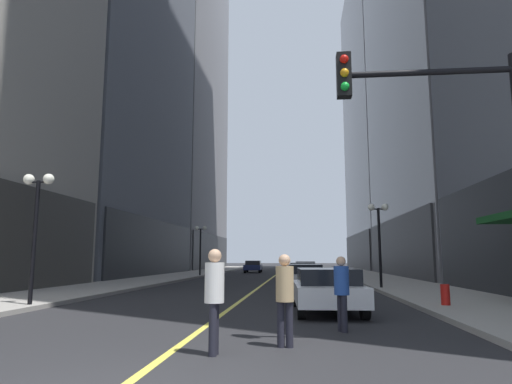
{
  "coord_description": "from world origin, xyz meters",
  "views": [
    {
      "loc": [
        2.27,
        -4.97,
        1.64
      ],
      "look_at": [
        -1.69,
        36.06,
        7.75
      ],
      "focal_mm": 31.17,
      "sensor_mm": 36.0,
      "label": 1
    }
  ],
  "objects_px": {
    "car_silver": "(305,276)",
    "pedestrian_in_blue_hoodie": "(342,288)",
    "car_white": "(327,288)",
    "car_red": "(306,268)",
    "street_lamp_left_far": "(200,239)",
    "car_navy": "(253,266)",
    "fire_hydrant_right": "(445,297)",
    "car_green": "(304,272)",
    "street_lamp_left_near": "(37,209)",
    "street_lamp_right_mid": "(379,226)",
    "traffic_light_near_right": "(462,145)",
    "pedestrian_in_tan_trench": "(285,292)",
    "pedestrian_in_white_shirt": "(214,292)"
  },
  "relations": [
    {
      "from": "street_lamp_left_far",
      "to": "fire_hydrant_right",
      "type": "xyz_separation_m",
      "value": [
        13.3,
        -23.71,
        -2.86
      ]
    },
    {
      "from": "pedestrian_in_white_shirt",
      "to": "street_lamp_right_mid",
      "type": "bearing_deg",
      "value": 70.43
    },
    {
      "from": "car_white",
      "to": "traffic_light_near_right",
      "type": "distance_m",
      "value": 6.6
    },
    {
      "from": "traffic_light_near_right",
      "to": "street_lamp_left_far",
      "type": "relative_size",
      "value": 1.28
    },
    {
      "from": "car_white",
      "to": "car_silver",
      "type": "relative_size",
      "value": 1.07
    },
    {
      "from": "car_red",
      "to": "street_lamp_right_mid",
      "type": "bearing_deg",
      "value": -77.58
    },
    {
      "from": "car_green",
      "to": "traffic_light_near_right",
      "type": "xyz_separation_m",
      "value": [
        2.82,
        -21.04,
        3.03
      ]
    },
    {
      "from": "car_green",
      "to": "street_lamp_right_mid",
      "type": "xyz_separation_m",
      "value": [
        3.87,
        -5.99,
        2.54
      ]
    },
    {
      "from": "car_red",
      "to": "pedestrian_in_tan_trench",
      "type": "relative_size",
      "value": 2.43
    },
    {
      "from": "car_green",
      "to": "street_lamp_left_far",
      "type": "height_order",
      "value": "street_lamp_left_far"
    },
    {
      "from": "car_white",
      "to": "street_lamp_right_mid",
      "type": "bearing_deg",
      "value": 71.05
    },
    {
      "from": "car_green",
      "to": "pedestrian_in_blue_hoodie",
      "type": "relative_size",
      "value": 2.47
    },
    {
      "from": "street_lamp_left_far",
      "to": "car_navy",
      "type": "bearing_deg",
      "value": 73.11
    },
    {
      "from": "car_white",
      "to": "pedestrian_in_tan_trench",
      "type": "height_order",
      "value": "pedestrian_in_tan_trench"
    },
    {
      "from": "car_silver",
      "to": "car_white",
      "type": "bearing_deg",
      "value": -86.5
    },
    {
      "from": "car_white",
      "to": "car_red",
      "type": "bearing_deg",
      "value": 90.56
    },
    {
      "from": "car_white",
      "to": "car_navy",
      "type": "xyz_separation_m",
      "value": [
        -5.98,
        36.4,
        -0.0
      ]
    },
    {
      "from": "car_navy",
      "to": "fire_hydrant_right",
      "type": "xyz_separation_m",
      "value": [
        9.8,
        -35.25,
        -0.32
      ]
    },
    {
      "from": "car_silver",
      "to": "pedestrian_in_blue_hoodie",
      "type": "bearing_deg",
      "value": -86.87
    },
    {
      "from": "street_lamp_right_mid",
      "to": "pedestrian_in_tan_trench",
      "type": "bearing_deg",
      "value": -106.4
    },
    {
      "from": "car_red",
      "to": "car_green",
      "type": "bearing_deg",
      "value": -91.71
    },
    {
      "from": "street_lamp_left_near",
      "to": "street_lamp_right_mid",
      "type": "bearing_deg",
      "value": 36.88
    },
    {
      "from": "street_lamp_right_mid",
      "to": "traffic_light_near_right",
      "type": "bearing_deg",
      "value": -93.99
    },
    {
      "from": "traffic_light_near_right",
      "to": "street_lamp_right_mid",
      "type": "xyz_separation_m",
      "value": [
        1.05,
        15.05,
        -0.49
      ]
    },
    {
      "from": "car_navy",
      "to": "street_lamp_left_far",
      "type": "relative_size",
      "value": 1.02
    },
    {
      "from": "car_red",
      "to": "pedestrian_in_blue_hoodie",
      "type": "xyz_separation_m",
      "value": [
        0.38,
        -29.29,
        0.25
      ]
    },
    {
      "from": "car_navy",
      "to": "street_lamp_right_mid",
      "type": "relative_size",
      "value": 1.02
    },
    {
      "from": "street_lamp_left_near",
      "to": "fire_hydrant_right",
      "type": "distance_m",
      "value": 13.65
    },
    {
      "from": "car_navy",
      "to": "fire_hydrant_right",
      "type": "bearing_deg",
      "value": -74.47
    },
    {
      "from": "pedestrian_in_tan_trench",
      "to": "car_green",
      "type": "bearing_deg",
      "value": 88.53
    },
    {
      "from": "fire_hydrant_right",
      "to": "street_lamp_left_far",
      "type": "bearing_deg",
      "value": 119.29
    },
    {
      "from": "car_green",
      "to": "pedestrian_in_tan_trench",
      "type": "bearing_deg",
      "value": -91.47
    },
    {
      "from": "pedestrian_in_white_shirt",
      "to": "car_red",
      "type": "bearing_deg",
      "value": 86.35
    },
    {
      "from": "car_navy",
      "to": "pedestrian_in_blue_hoodie",
      "type": "xyz_separation_m",
      "value": [
        6.12,
        -39.86,
        0.25
      ]
    },
    {
      "from": "car_navy",
      "to": "pedestrian_in_tan_trench",
      "type": "bearing_deg",
      "value": -83.32
    },
    {
      "from": "street_lamp_left_far",
      "to": "car_white",
      "type": "bearing_deg",
      "value": -69.11
    },
    {
      "from": "car_silver",
      "to": "pedestrian_in_blue_hoodie",
      "type": "height_order",
      "value": "pedestrian_in_blue_hoodie"
    },
    {
      "from": "car_silver",
      "to": "car_navy",
      "type": "height_order",
      "value": "same"
    },
    {
      "from": "street_lamp_left_near",
      "to": "car_navy",
      "type": "bearing_deg",
      "value": 84.5
    },
    {
      "from": "pedestrian_in_white_shirt",
      "to": "pedestrian_in_blue_hoodie",
      "type": "relative_size",
      "value": 1.07
    },
    {
      "from": "street_lamp_left_far",
      "to": "car_silver",
      "type": "bearing_deg",
      "value": -60.73
    },
    {
      "from": "street_lamp_left_far",
      "to": "street_lamp_right_mid",
      "type": "relative_size",
      "value": 1.0
    },
    {
      "from": "car_silver",
      "to": "car_navy",
      "type": "distance_m",
      "value": 28.03
    },
    {
      "from": "car_green",
      "to": "pedestrian_in_tan_trench",
      "type": "relative_size",
      "value": 2.42
    },
    {
      "from": "street_lamp_left_far",
      "to": "street_lamp_right_mid",
      "type": "distance_m",
      "value": 19.89
    },
    {
      "from": "car_navy",
      "to": "pedestrian_in_white_shirt",
      "type": "height_order",
      "value": "pedestrian_in_white_shirt"
    },
    {
      "from": "traffic_light_near_right",
      "to": "car_white",
      "type": "bearing_deg",
      "value": 112.69
    },
    {
      "from": "car_white",
      "to": "pedestrian_in_blue_hoodie",
      "type": "height_order",
      "value": "pedestrian_in_blue_hoodie"
    },
    {
      "from": "car_green",
      "to": "pedestrian_in_blue_hoodie",
      "type": "height_order",
      "value": "pedestrian_in_blue_hoodie"
    },
    {
      "from": "car_red",
      "to": "car_navy",
      "type": "xyz_separation_m",
      "value": [
        -5.73,
        10.57,
        0.0
      ]
    }
  ]
}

